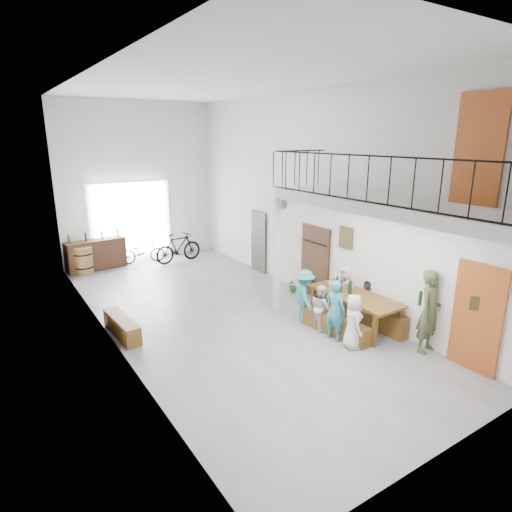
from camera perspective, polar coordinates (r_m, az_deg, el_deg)
floor at (r=10.91m, az=-4.31°, el=-7.68°), size 12.00×12.00×0.00m
room_walls at (r=10.05m, az=-4.73°, el=11.26°), size 12.00×12.00×12.00m
gateway_portal at (r=15.67m, az=-16.30°, el=4.30°), size 2.80×0.08×2.80m
right_wall_decor at (r=10.52m, az=13.57°, el=1.05°), size 0.07×8.28×5.07m
balcony at (r=8.93m, az=16.69°, el=6.29°), size 1.52×5.62×4.00m
tasting_table at (r=10.20m, az=12.99°, el=-5.48°), size 0.96×2.28×0.79m
bench_inner at (r=9.92m, az=10.31°, el=-9.04°), size 0.50×1.87×0.42m
bench_wall at (r=10.59m, az=14.48°, el=-7.42°), size 0.34×2.22×0.51m
tableware at (r=10.36m, az=11.51°, el=-3.71°), size 0.50×0.88×0.35m
side_bench at (r=10.14m, az=-17.45°, el=-8.96°), size 0.43×1.54×0.43m
oak_barrel at (r=14.96m, az=-22.03°, el=-0.52°), size 0.60×0.60×0.88m
serving_counter at (r=15.27m, az=-20.55°, el=0.18°), size 1.96×0.73×1.01m
counter_bottles at (r=15.13m, az=-20.80°, el=2.54°), size 1.66×0.24×0.28m
guest_left_a at (r=9.26m, az=12.82°, el=-8.48°), size 0.58×0.68×1.18m
guest_left_b at (r=9.50m, az=10.51°, el=-7.09°), size 0.42×0.56×1.37m
guest_left_c at (r=9.99m, az=8.60°, el=-6.76°), size 0.50×0.59×1.07m
guest_left_d at (r=10.27m, az=6.51°, el=-5.35°), size 0.77×0.97×1.31m
guest_right_a at (r=10.36m, az=17.75°, el=-6.41°), size 0.36×0.68×1.11m
guest_right_b at (r=10.76m, az=14.67°, el=-5.64°), size 0.36×0.95×1.00m
guest_right_c at (r=11.10m, az=11.83°, el=-4.32°), size 0.38×0.58×1.17m
host_standing at (r=9.46m, az=22.17°, el=-6.88°), size 0.71×0.53×1.76m
potted_plant at (r=12.34m, az=5.02°, el=-3.93°), size 0.42×0.39×0.38m
bicycle_near at (r=15.55m, az=-14.88°, el=0.53°), size 1.60×0.85×0.80m
bicycle_far at (r=15.35m, az=-10.30°, el=1.10°), size 1.79×0.67×1.05m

